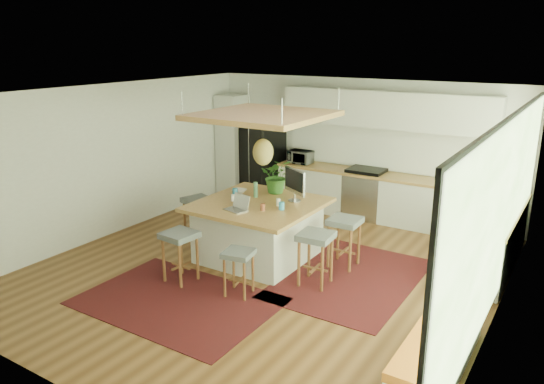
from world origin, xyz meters
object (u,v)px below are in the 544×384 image
Objects in this scene: stool_near_left at (181,258)px; monitor at (295,186)px; laptop at (235,203)px; island_plant at (277,179)px; microwave at (301,155)px; island at (259,230)px; stool_right_front at (315,262)px; stool_left_side at (198,220)px; fridge at (262,158)px; stool_near_right at (239,271)px; stool_right_back at (344,245)px.

monitor is at bearing 61.94° from stool_near_left.
laptop is 0.61× the size of island_plant.
microwave is at bearing 146.21° from monitor.
laptop reaches higher than stool_near_left.
island is 3.79× the size of microwave.
stool_right_front is at bearing -15.16° from monitor.
stool_left_side is 1.59m from laptop.
laptop is 0.74× the size of microwave.
monitor reaches higher than microwave.
fridge is 4.40m from stool_near_left.
laptop is (0.40, 0.83, 0.70)m from stool_near_left.
fridge is 4.69m from stool_near_right.
stool_near_left reaches higher than stool_left_side.
laptop is at bearing -25.86° from stool_left_side.
laptop is 1.16m from island_plant.
island_plant is at bearing 22.10° from stool_left_side.
fridge is 0.99m from microwave.
stool_left_side is (-1.86, 1.35, 0.00)m from stool_near_right.
stool_near_right is 1.13m from stool_right_front.
stool_left_side is 2.10× the size of laptop.
microwave reaches higher than stool_right_front.
stool_right_front is at bearing 28.96° from stool_near_left.
monitor is at bearing 8.52° from stool_left_side.
stool_right_front is 1.36× the size of monitor.
stool_left_side is (-2.68, -0.30, 0.00)m from stool_right_back.
fridge is 2.80m from stool_left_side.
stool_near_left is 1.56× the size of microwave.
island_plant reaches higher than island.
microwave is at bearing 131.57° from stool_right_back.
laptop is (-1.39, -0.93, 0.70)m from stool_right_back.
island is at bearing -109.77° from monitor.
microwave is 2.29m from island_plant.
fridge reaches higher than stool_left_side.
laptop is at bearing -41.76° from fridge.
stool_near_right is at bearing -116.35° from stool_right_back.
microwave is at bearing 78.28° from stool_left_side.
laptop is (1.70, -3.34, 0.12)m from fridge.
stool_left_side is at bearing -100.06° from microwave.
laptop is (1.29, -0.62, 0.70)m from stool_left_side.
stool_near_left is 1.29× the size of island_plant.
stool_right_back is (1.79, 1.75, 0.00)m from stool_near_left.
fridge reaches higher than monitor.
microwave is (-0.73, 3.32, 0.04)m from laptop.
monitor is (2.22, -2.44, 0.26)m from fridge.
stool_near_left is at bearing -51.43° from fridge.
stool_near_left is 0.96× the size of stool_right_front.
fridge is 2.93× the size of island_plant.
stool_left_side is at bearing 121.45° from stool_near_left.
stool_right_back is at bearing -9.61° from island_plant.
laptop reaches higher than stool_right_back.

